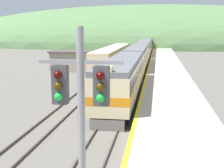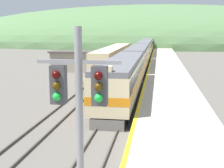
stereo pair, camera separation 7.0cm
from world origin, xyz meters
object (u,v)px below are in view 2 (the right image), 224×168
carriage_second (138,57)px  express_train_lead_car (123,78)px  carriage_third (144,49)px  siding_train (114,57)px  carriage_fourth (148,44)px  signal_mast_main (79,117)px

carriage_second → express_train_lead_car: bearing=-90.0°
carriage_third → siding_train: (-4.34, -20.07, -0.26)m
carriage_fourth → signal_mast_main: bearing=-89.2°
carriage_fourth → signal_mast_main: (1.25, -87.82, 2.25)m
signal_mast_main → carriage_fourth: bearing=90.8°
carriage_second → siding_train: carriage_second is taller
carriage_third → siding_train: carriage_third is taller
carriage_third → carriage_second: bearing=-90.0°
carriage_second → carriage_third: size_ratio=1.00×
carriage_third → carriage_fourth: (0.00, 22.46, 0.00)m
carriage_fourth → siding_train: carriage_fourth is taller
siding_train → signal_mast_main: bearing=-83.0°
carriage_second → siding_train: size_ratio=0.75×
carriage_third → carriage_fourth: same height
carriage_third → signal_mast_main: bearing=-88.9°
siding_train → signal_mast_main: size_ratio=4.24×
signal_mast_main → siding_train: bearing=97.0°
carriage_fourth → siding_train: bearing=-95.8°
express_train_lead_car → carriage_second: size_ratio=0.90×
express_train_lead_car → carriage_fourth: 66.54m
express_train_lead_car → carriage_third: (0.00, 44.08, -0.01)m
express_train_lead_car → signal_mast_main: bearing=-86.6°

